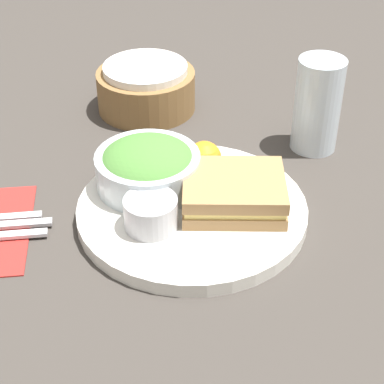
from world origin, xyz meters
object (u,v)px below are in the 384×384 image
drink_glass (317,105)px  salad_bowl (148,166)px  dressing_cup (151,213)px  sandwich (234,192)px  plate (192,211)px  bread_basket (146,88)px

drink_glass → salad_bowl: bearing=-158.6°
dressing_cup → salad_bowl: bearing=88.9°
sandwich → drink_glass: 0.22m
dressing_cup → drink_glass: 0.32m
sandwich → salad_bowl: bearing=151.2°
plate → sandwich: 0.06m
plate → sandwich: (0.05, -0.01, 0.03)m
salad_bowl → plate: bearing=-44.2°
sandwich → dressing_cup: 0.11m
salad_bowl → bread_basket: 0.25m
dressing_cup → bread_basket: bread_basket is taller
dressing_cup → plate: bearing=34.2°
salad_bowl → sandwich: bearing=-28.8°
plate → salad_bowl: (-0.05, 0.05, 0.04)m
drink_glass → sandwich: bearing=-133.4°
sandwich → dressing_cup: sandwich is taller
sandwich → bread_basket: (-0.09, 0.30, -0.00)m
plate → drink_glass: size_ratio=2.10×
salad_bowl → bread_basket: bearing=87.5°
salad_bowl → dressing_cup: bearing=-91.1°
dressing_cup → bread_basket: (0.01, 0.33, -0.00)m
plate → salad_bowl: size_ratio=2.14×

